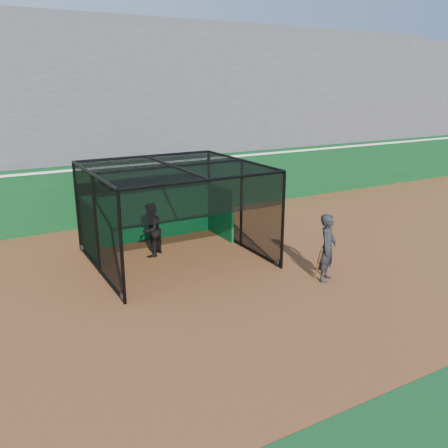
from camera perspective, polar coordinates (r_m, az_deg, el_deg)
ground at (r=13.29m, az=3.63°, el=-8.07°), size 120.00×120.00×0.00m
outfield_wall at (r=20.18m, az=-9.56°, el=4.26°), size 50.00×0.50×2.50m
grandstand at (r=23.34m, az=-13.25°, el=13.62°), size 50.00×7.85×8.95m
batting_cage at (r=15.24m, az=-6.01°, el=1.24°), size 5.11×4.91×3.05m
batter at (r=15.77m, az=-8.80°, el=-0.71°), size 1.10×1.09×1.79m
on_deck_player at (r=13.94m, az=12.32°, el=-2.81°), size 0.87×0.79×1.99m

